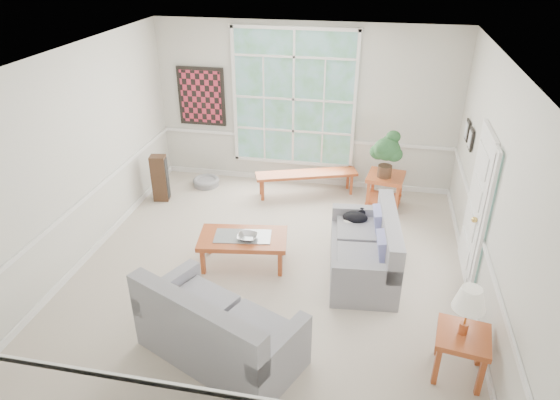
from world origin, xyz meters
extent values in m
cube|color=#B8AB9B|center=(0.00, 0.00, -0.01)|extent=(5.50, 6.00, 0.01)
cube|color=white|center=(0.00, 0.00, 3.00)|extent=(5.50, 6.00, 0.02)
cube|color=silver|center=(0.00, 3.00, 1.50)|extent=(5.50, 0.02, 3.00)
cube|color=silver|center=(0.00, -3.00, 1.50)|extent=(5.50, 0.02, 3.00)
cube|color=silver|center=(-2.75, 0.00, 1.50)|extent=(0.02, 6.00, 3.00)
cube|color=silver|center=(2.75, 0.00, 1.50)|extent=(0.02, 6.00, 3.00)
cube|color=white|center=(-0.20, 2.96, 1.65)|extent=(2.30, 0.08, 2.40)
cube|color=white|center=(2.71, 0.60, 1.05)|extent=(0.08, 0.90, 2.10)
cube|color=white|center=(2.71, -0.03, 1.15)|extent=(0.08, 0.26, 1.90)
cube|color=maroon|center=(-1.95, 2.95, 1.60)|extent=(0.90, 0.06, 1.10)
cube|color=black|center=(2.71, 1.75, 1.55)|extent=(0.04, 0.26, 0.32)
cube|color=black|center=(2.71, 2.15, 1.55)|extent=(0.04, 0.26, 0.32)
cube|color=gray|center=(1.28, 0.22, 0.46)|extent=(1.03, 1.77, 0.92)
cube|color=gray|center=(-0.20, -1.68, 0.49)|extent=(2.04, 1.61, 0.98)
cube|color=#A84923|center=(-0.42, 0.09, 0.23)|extent=(1.34, 0.86, 0.47)
imported|color=#A09FA4|center=(-0.34, 0.03, 0.51)|extent=(0.35, 0.35, 0.08)
cube|color=#A84923|center=(0.14, 2.47, 0.22)|extent=(1.87, 0.96, 0.43)
cube|color=#A84923|center=(1.55, 2.27, 0.31)|extent=(0.70, 0.70, 0.61)
cube|color=#A84923|center=(2.40, -1.47, 0.28)|extent=(0.62, 0.62, 0.56)
cylinder|color=gray|center=(-1.80, 2.47, 0.07)|extent=(0.64, 0.64, 0.15)
cube|color=#3F2818|center=(-2.40, 1.75, 0.43)|extent=(0.30, 0.25, 0.85)
ellipsoid|color=black|center=(1.12, 0.81, 0.56)|extent=(0.41, 0.32, 0.18)
camera|label=1|loc=(1.28, -5.72, 4.24)|focal=32.00mm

